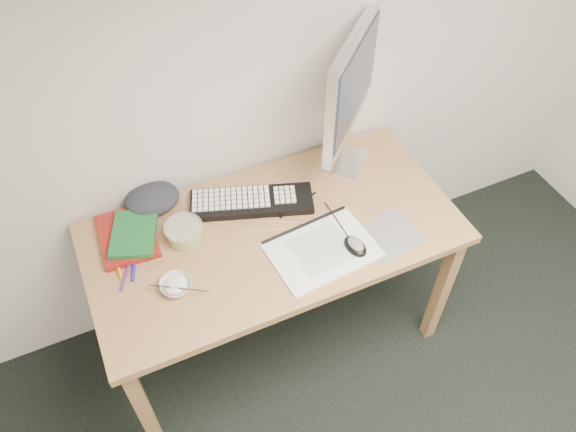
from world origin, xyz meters
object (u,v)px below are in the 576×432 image
object	(u,v)px
sketchpad	(322,250)
keyboard	(252,202)
desk	(274,244)
rice_bowl	(176,286)
monitor	(352,87)

from	to	relation	value
sketchpad	keyboard	xyz separation A→B (m)	(-0.15, 0.32, 0.01)
desk	rice_bowl	bearing A→B (deg)	-166.08
keyboard	rice_bowl	world-z (taller)	rice_bowl
sketchpad	monitor	size ratio (longest dim) A/B	0.62
desk	sketchpad	distance (m)	0.22
keyboard	monitor	distance (m)	0.58
desk	keyboard	size ratio (longest dim) A/B	2.93
desk	monitor	distance (m)	0.66
sketchpad	rice_bowl	bearing A→B (deg)	168.57
monitor	sketchpad	bearing A→B (deg)	-171.63
keyboard	rice_bowl	xyz separation A→B (m)	(-0.39, -0.26, 0.00)
monitor	keyboard	bearing A→B (deg)	144.46
keyboard	sketchpad	bearing A→B (deg)	-46.23
sketchpad	monitor	world-z (taller)	monitor
keyboard	monitor	world-z (taller)	monitor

